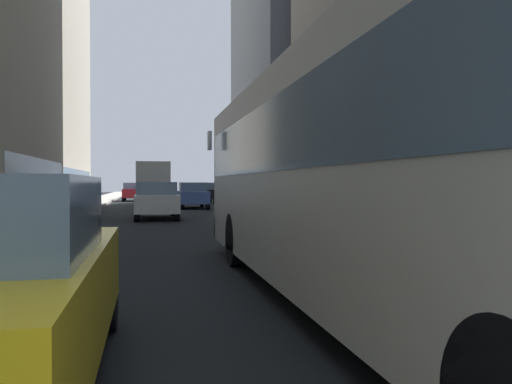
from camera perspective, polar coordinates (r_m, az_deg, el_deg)
name	(u,v)px	position (r m, az deg, el deg)	size (l,w,h in m)	color
ground_plane	(172,207)	(34.56, -9.22, -1.65)	(120.00, 120.00, 0.00)	black
sidewalk_left	(82,207)	(34.76, -18.65, -1.54)	(2.40, 110.00, 0.15)	#ADA89E
sidewalk_right	(257,205)	(35.28, 0.07, -1.46)	(2.40, 110.00, 0.15)	#ADA89E
transit_bus	(372,167)	(6.72, 12.61, 2.72)	(2.78, 11.53, 3.05)	silver
car_blue_hatchback	(193,195)	(32.81, -6.99, -0.34)	(1.75, 4.29, 1.62)	#4C6BB7
car_red_coupe	(134,192)	(46.97, -13.34, 0.03)	(1.83, 4.14, 1.62)	red
car_black_suv	(203,193)	(41.76, -5.83, -0.06)	(1.73, 3.97, 1.62)	black
car_white_van	(156,200)	(23.25, -10.91, -0.89)	(1.84, 4.40, 1.62)	silver
car_silver_sedan	(281,205)	(17.39, 2.74, -1.49)	(1.82, 4.64, 1.62)	#B7BABF
box_truck	(153,182)	(38.97, -11.29, 1.10)	(2.30, 7.50, 3.05)	#19519E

